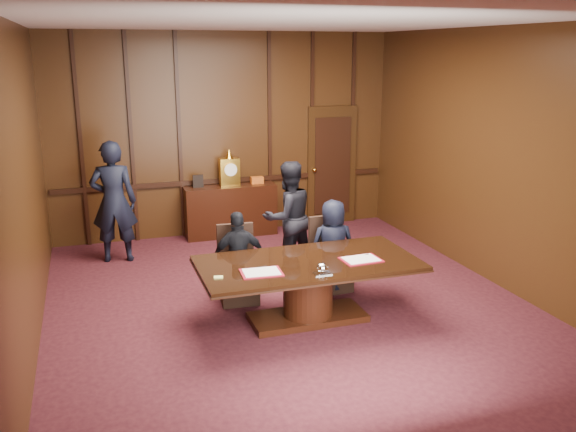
% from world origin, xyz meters
% --- Properties ---
extents(room, '(7.00, 7.04, 3.50)m').
position_xyz_m(room, '(0.07, 0.14, 1.72)').
color(room, black).
rests_on(room, ground).
extents(sideboard, '(1.60, 0.45, 1.54)m').
position_xyz_m(sideboard, '(0.00, 3.26, 0.49)').
color(sideboard, black).
rests_on(sideboard, ground).
extents(conference_table, '(2.62, 1.32, 0.76)m').
position_xyz_m(conference_table, '(0.07, -0.50, 0.51)').
color(conference_table, black).
rests_on(conference_table, ground).
extents(folder_left, '(0.48, 0.36, 0.02)m').
position_xyz_m(folder_left, '(-0.57, -0.71, 0.77)').
color(folder_left, maroon).
rests_on(folder_left, conference_table).
extents(folder_right, '(0.48, 0.35, 0.02)m').
position_xyz_m(folder_right, '(0.68, -0.66, 0.77)').
color(folder_right, maroon).
rests_on(folder_right, conference_table).
extents(inkstand, '(0.20, 0.14, 0.12)m').
position_xyz_m(inkstand, '(0.07, -0.95, 0.81)').
color(inkstand, white).
rests_on(inkstand, conference_table).
extents(notepad, '(0.11, 0.09, 0.01)m').
position_xyz_m(notepad, '(-1.06, -0.70, 0.77)').
color(notepad, '#D2D467').
rests_on(notepad, conference_table).
extents(chair_left, '(0.52, 0.52, 0.99)m').
position_xyz_m(chair_left, '(-0.58, 0.38, 0.29)').
color(chair_left, black).
rests_on(chair_left, ground).
extents(chair_right, '(0.50, 0.50, 0.99)m').
position_xyz_m(chair_right, '(0.72, 0.38, 0.29)').
color(chair_right, black).
rests_on(chair_right, ground).
extents(signatory_left, '(0.73, 0.34, 1.22)m').
position_xyz_m(signatory_left, '(-0.58, 0.30, 0.61)').
color(signatory_left, black).
rests_on(signatory_left, ground).
extents(signatory_right, '(0.66, 0.47, 1.27)m').
position_xyz_m(signatory_right, '(0.72, 0.30, 0.63)').
color(signatory_right, black).
rests_on(signatory_right, ground).
extents(witness_left, '(0.75, 0.56, 1.89)m').
position_xyz_m(witness_left, '(-1.99, 2.50, 0.94)').
color(witness_left, black).
rests_on(witness_left, ground).
extents(witness_right, '(0.91, 0.78, 1.65)m').
position_xyz_m(witness_right, '(0.39, 1.22, 0.83)').
color(witness_right, black).
rests_on(witness_right, ground).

